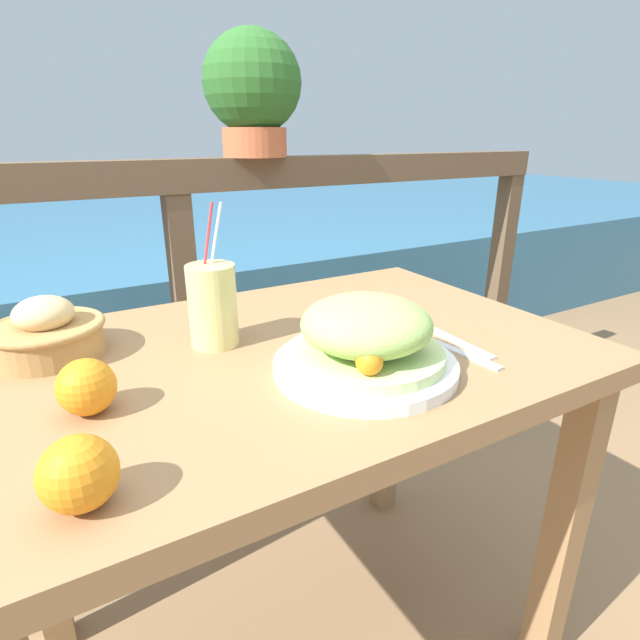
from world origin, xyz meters
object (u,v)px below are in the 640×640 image
Objects in this scene: potted_plant at (252,89)px; bread_basket at (47,333)px; salad_plate at (366,340)px; drink_glass at (213,305)px.

bread_basket is at bearing -139.72° from potted_plant.
salad_plate is at bearing -102.20° from potted_plant.
salad_plate reaches higher than bread_basket.
salad_plate is 0.54m from bread_basket.
salad_plate is 0.96m from potted_plant.
bread_basket is at bearing 160.81° from drink_glass.
drink_glass is at bearing -119.97° from potted_plant.
potted_plant is (0.18, 0.84, 0.42)m from salad_plate.
bread_basket is (-0.43, 0.32, -0.01)m from salad_plate.
drink_glass is 1.35× the size of bread_basket.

